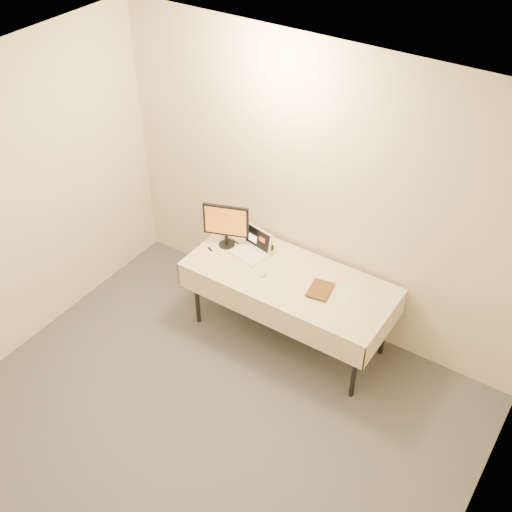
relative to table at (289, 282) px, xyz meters
The scene contains 10 objects.
ground 2.15m from the table, 90.00° to the right, with size 5.00×5.00×0.00m, color #48484D.
back_wall 0.81m from the table, 90.00° to the left, with size 4.00×0.10×2.70m, color beige.
table is the anchor object (origin of this frame).
laptop 0.49m from the table, 166.91° to the left, with size 0.36×0.31×0.22m.
monitor 0.79m from the table, behind, with size 0.40×0.19×0.43m.
book 0.29m from the table, ahead, with size 0.18×0.02×0.25m, color brown.
alarm_clock 0.46m from the table, 148.49° to the left, with size 0.13×0.08×0.05m.
clicker 0.24m from the table, 153.98° to the right, with size 0.04×0.09×0.02m, color #BDBDBF.
paper_form 0.51m from the table, ahead, with size 0.11×0.29×0.00m, color #C4ECBB.
usb_dongle 0.81m from the table, behind, with size 0.06×0.02×0.01m, color black.
Camera 1 is at (2.11, -1.67, 4.34)m, focal length 45.00 mm.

